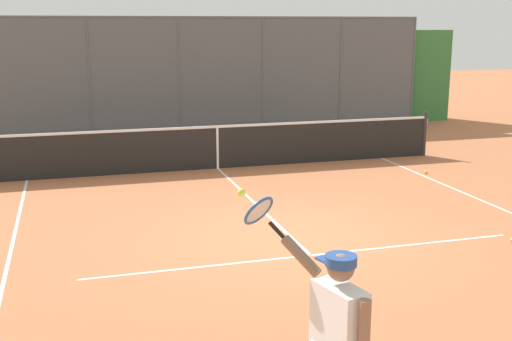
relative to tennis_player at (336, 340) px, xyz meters
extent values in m
plane|color=#B76B42|center=(-1.34, -4.79, -0.90)|extent=(60.00, 60.00, 0.00)
cube|color=white|center=(-1.34, -3.95, -0.90)|extent=(6.25, 0.05, 0.01)
cube|color=white|center=(2.67, -4.47, -0.90)|extent=(0.05, 10.43, 0.01)
cube|color=white|center=(-1.34, -6.82, -0.90)|extent=(0.05, 5.74, 0.01)
cylinder|color=#565B60|center=(-8.81, -14.46, 0.77)|extent=(0.07, 0.07, 3.34)
cylinder|color=#565B60|center=(-6.32, -14.46, 0.77)|extent=(0.07, 0.07, 3.34)
cylinder|color=#565B60|center=(-3.83, -14.46, 0.77)|extent=(0.07, 0.07, 3.34)
cylinder|color=#565B60|center=(-1.34, -14.46, 0.77)|extent=(0.07, 0.07, 3.34)
cylinder|color=#565B60|center=(1.15, -14.46, 0.77)|extent=(0.07, 0.07, 3.34)
cylinder|color=#565B60|center=(-1.34, -14.46, 2.40)|extent=(14.93, 0.05, 0.05)
cube|color=#565B60|center=(-1.34, -14.46, 0.77)|extent=(14.93, 0.02, 3.34)
cube|color=#387A3D|center=(-1.34, -15.11, 0.57)|extent=(17.93, 0.90, 2.94)
cube|color=silver|center=(-1.34, -14.28, -0.83)|extent=(15.93, 0.18, 0.15)
cylinder|color=#2D2D2D|center=(-6.48, -9.69, -0.37)|extent=(0.09, 0.09, 1.07)
cube|color=black|center=(-1.34, -9.69, -0.45)|extent=(10.20, 0.02, 0.91)
cube|color=white|center=(-1.34, -9.69, 0.03)|extent=(10.20, 0.04, 0.05)
cube|color=white|center=(-1.34, -9.69, -0.45)|extent=(0.05, 0.04, 0.91)
cube|color=white|center=(-0.01, 0.02, 0.16)|extent=(0.31, 0.48, 0.52)
cylinder|color=#8C664C|center=(-0.08, 0.29, 0.18)|extent=(0.08, 0.08, 0.48)
cylinder|color=#8C664C|center=(0.14, -0.37, 0.53)|extent=(0.27, 0.34, 0.27)
sphere|color=#8C664C|center=(-0.01, 0.02, 0.56)|extent=(0.20, 0.20, 0.20)
cylinder|color=#284C93|center=(-0.01, 0.02, 0.62)|extent=(0.28, 0.28, 0.07)
cube|color=#284C93|center=(0.02, -0.09, 0.59)|extent=(0.21, 0.21, 0.02)
cylinder|color=black|center=(0.27, -0.57, 0.68)|extent=(0.12, 0.16, 0.13)
torus|color=#28569E|center=(0.37, -0.72, 0.80)|extent=(0.35, 0.31, 0.26)
cylinder|color=silver|center=(0.37, -0.72, 0.80)|extent=(0.28, 0.25, 0.21)
sphere|color=#D6E042|center=(0.47, -0.88, 0.92)|extent=(0.07, 0.07, 0.07)
sphere|color=#CCDB33|center=(-5.51, -7.94, -0.87)|extent=(0.07, 0.07, 0.07)
sphere|color=#C1D138|center=(-4.39, -3.64, -0.87)|extent=(0.07, 0.07, 0.07)
camera|label=1|loc=(1.76, 3.94, 2.24)|focal=45.25mm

